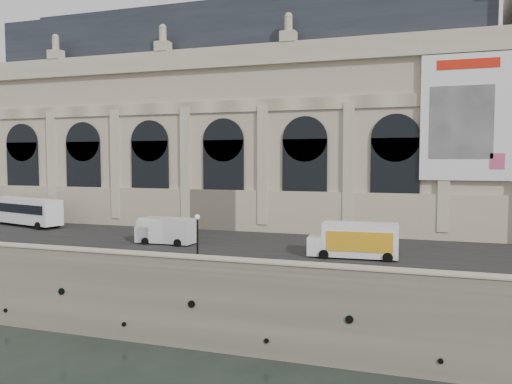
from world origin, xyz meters
TOP-DOWN VIEW (x-y plane):
  - ground at (0.00, 0.00)m, footprint 260.00×260.00m
  - quay at (0.00, 35.00)m, footprint 160.00×70.00m
  - street at (0.00, 14.00)m, footprint 160.00×24.00m
  - parapet at (0.00, 0.60)m, footprint 160.00×1.40m
  - museum at (-5.98, 30.86)m, footprint 69.00×18.70m
  - bus_left at (-29.87, 17.64)m, footprint 12.52×5.75m
  - van_b at (-6.49, 11.04)m, footprint 5.80×2.63m
  - van_c at (-6.29, 11.18)m, footprint 6.20×2.90m
  - box_truck at (13.19, 9.60)m, footprint 7.87×3.13m
  - lamp_right at (1.30, 2.64)m, footprint 0.43×0.43m

SIDE VIEW (x-z plane):
  - ground at x=0.00m, z-range 0.00..0.00m
  - quay at x=0.00m, z-range 0.00..6.00m
  - street at x=0.00m, z-range 6.00..6.06m
  - parapet at x=0.00m, z-range 6.01..7.22m
  - van_b at x=-6.49m, z-range 6.03..8.55m
  - van_c at x=-6.29m, z-range 6.03..8.71m
  - box_truck at x=13.19m, z-range 6.01..9.13m
  - bus_left at x=-29.87m, z-range 6.22..9.84m
  - lamp_right at x=1.30m, z-range 5.99..10.21m
  - museum at x=-5.98m, z-range 5.17..34.27m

